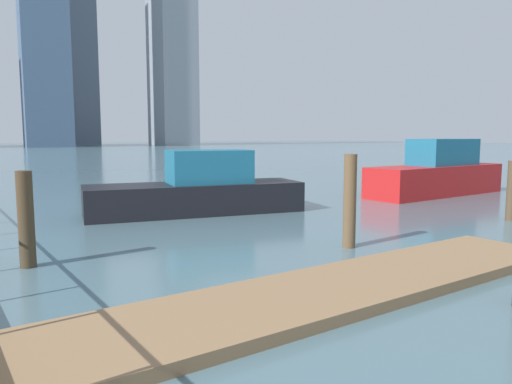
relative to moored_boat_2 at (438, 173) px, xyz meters
name	(u,v)px	position (x,y,z in m)	size (l,w,h in m)	color
ground_plane	(46,212)	(-14.79, 4.51, -0.91)	(300.00, 300.00, 0.00)	slate
floating_dock	(329,291)	(-12.92, -7.14, -0.82)	(10.73, 2.00, 0.18)	#93704C
dock_piling_0	(26,219)	(-16.51, -2.55, 0.02)	(0.30, 0.30, 1.87)	#473826
dock_piling_2	(512,191)	(-3.68, -5.13, -0.02)	(0.31, 0.31, 1.78)	brown
dock_piling_4	(350,201)	(-10.19, -4.88, 0.15)	(0.29, 0.29, 2.12)	brown
moored_boat_2	(438,173)	(0.00, 0.00, 0.00)	(7.12, 1.96, 2.37)	red
moored_boat_4	(199,190)	(-10.68, 1.43, -0.17)	(7.23, 3.53, 2.05)	black
skyline_tower_4	(77,49)	(14.91, 112.29, 22.28)	(8.05, 7.57, 46.39)	slate
skyline_tower_5	(171,14)	(34.58, 100.45, 30.91)	(8.80, 13.65, 63.65)	#8C939E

